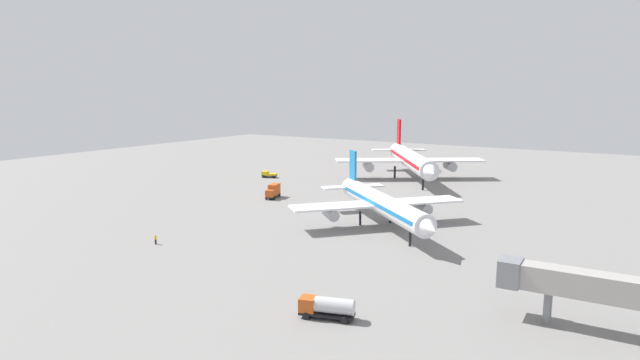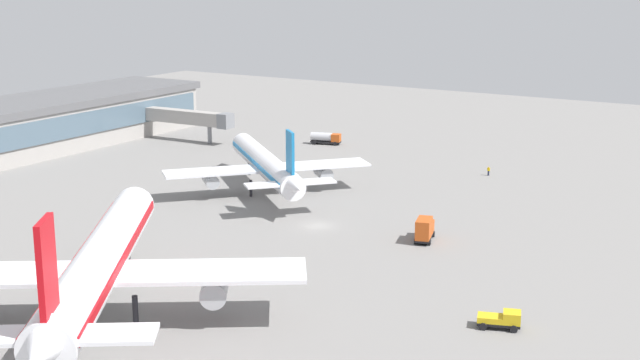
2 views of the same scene
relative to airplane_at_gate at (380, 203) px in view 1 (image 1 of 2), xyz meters
The scene contains 8 objects.
ground 22.34m from the airplane_at_gate, 54.45° to the left, with size 288.00×288.00×0.00m, color gray.
airplane_at_gate is the anchor object (origin of this frame).
airplane_taxiing 56.36m from the airplane_at_gate, 16.57° to the left, with size 47.64×40.15×16.59m.
fuel_truck 42.06m from the airplane_at_gate, 162.71° to the right, with size 3.66×6.58×2.50m.
catering_truck 35.94m from the airplane_at_gate, 71.57° to the left, with size 5.91×3.44×3.30m.
pushback_tractor 63.92m from the airplane_at_gate, 56.98° to the left, with size 3.33×4.78×1.90m.
ground_crew_worker 41.08m from the airplane_at_gate, 138.11° to the left, with size 0.48×0.56×1.67m.
jet_bridge 48.55m from the airplane_at_gate, 125.12° to the right, with size 3.66×23.45×6.74m.
Camera 1 is at (-100.58, -59.21, 25.54)m, focal length 29.27 mm.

